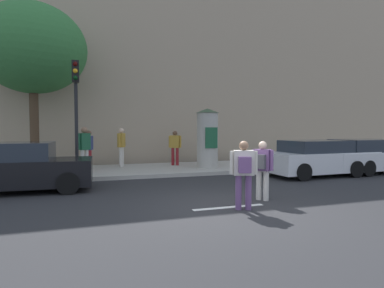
# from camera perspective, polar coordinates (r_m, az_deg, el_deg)

# --- Properties ---
(ground_plane) EXTENTS (80.00, 80.00, 0.00)m
(ground_plane) POSITION_cam_1_polar(r_m,az_deg,el_deg) (7.85, 6.50, -11.05)
(ground_plane) COLOR #2B2B2D
(sidewalk_curb) EXTENTS (36.00, 4.00, 0.15)m
(sidewalk_curb) POSITION_cam_1_polar(r_m,az_deg,el_deg) (14.39, -5.40, -4.47)
(sidewalk_curb) COLOR #B2ADA3
(sidewalk_curb) RESTS_ON ground_plane
(lane_markings) EXTENTS (25.80, 0.16, 0.01)m
(lane_markings) POSITION_cam_1_polar(r_m,az_deg,el_deg) (7.85, 6.50, -11.02)
(lane_markings) COLOR silver
(lane_markings) RESTS_ON ground_plane
(building_backdrop) EXTENTS (36.00, 5.00, 10.55)m
(building_backdrop) POSITION_cam_1_polar(r_m,az_deg,el_deg) (19.49, -8.89, 12.72)
(building_backdrop) COLOR tan
(building_backdrop) RESTS_ON ground_plane
(traffic_light) EXTENTS (0.24, 0.45, 4.10)m
(traffic_light) POSITION_cam_1_polar(r_m,az_deg,el_deg) (12.20, -19.81, 7.49)
(traffic_light) COLOR black
(traffic_light) RESTS_ON sidewalk_curb
(poster_column) EXTENTS (1.03, 1.03, 2.62)m
(poster_column) POSITION_cam_1_polar(r_m,az_deg,el_deg) (14.34, 2.74, 1.14)
(poster_column) COLOR #B2ADA3
(poster_column) RESTS_ON sidewalk_curb
(street_tree) EXTENTS (4.19, 4.19, 6.70)m
(street_tree) POSITION_cam_1_polar(r_m,az_deg,el_deg) (14.85, -26.31, 14.79)
(street_tree) COLOR #4C3826
(street_tree) RESTS_ON sidewalk_curb
(pedestrian_tallest) EXTENTS (0.61, 0.48, 1.59)m
(pedestrian_tallest) POSITION_cam_1_polar(r_m,az_deg,el_deg) (7.50, 9.12, -4.36)
(pedestrian_tallest) COLOR #724C84
(pedestrian_tallest) RESTS_ON ground_plane
(pedestrian_near_pole) EXTENTS (0.51, 0.51, 1.54)m
(pedestrian_near_pole) POSITION_cam_1_polar(r_m,az_deg,el_deg) (8.59, 12.29, -3.74)
(pedestrian_near_pole) COLOR silver
(pedestrian_near_pole) RESTS_ON ground_plane
(pedestrian_with_backpack) EXTENTS (0.53, 0.45, 1.63)m
(pedestrian_with_backpack) POSITION_cam_1_polar(r_m,az_deg,el_deg) (15.22, -3.02, -0.18)
(pedestrian_with_backpack) COLOR maroon
(pedestrian_with_backpack) RESTS_ON sidewalk_curb
(pedestrian_in_red_top) EXTENTS (0.48, 0.44, 1.79)m
(pedestrian_in_red_top) POSITION_cam_1_polar(r_m,az_deg,el_deg) (13.19, -18.46, -0.32)
(pedestrian_in_red_top) COLOR silver
(pedestrian_in_red_top) RESTS_ON sidewalk_curb
(pedestrian_with_bag) EXTENTS (0.36, 0.59, 1.65)m
(pedestrian_with_bag) POSITION_cam_1_polar(r_m,az_deg,el_deg) (14.21, -17.73, -0.46)
(pedestrian_with_bag) COLOR maroon
(pedestrian_with_bag) RESTS_ON sidewalk_curb
(pedestrian_in_light_jacket) EXTENTS (0.41, 0.56, 1.76)m
(pedestrian_in_light_jacket) POSITION_cam_1_polar(r_m,az_deg,el_deg) (15.00, -12.36, 0.04)
(pedestrian_in_light_jacket) COLOR silver
(pedestrian_in_light_jacket) RESTS_ON sidewalk_curb
(parked_car_blue) EXTENTS (4.28, 2.08, 1.46)m
(parked_car_blue) POSITION_cam_1_polar(r_m,az_deg,el_deg) (10.89, -28.71, -3.74)
(parked_car_blue) COLOR black
(parked_car_blue) RESTS_ON ground_plane
(parked_car_silver) EXTENTS (4.56, 2.14, 1.41)m
(parked_car_silver) POSITION_cam_1_polar(r_m,az_deg,el_deg) (13.85, 21.53, -2.37)
(parked_car_silver) COLOR silver
(parked_car_silver) RESTS_ON ground_plane
(parked_car_red) EXTENTS (4.31, 1.98, 1.42)m
(parked_car_red) POSITION_cam_1_polar(r_m,az_deg,el_deg) (15.50, 28.38, -1.98)
(parked_car_red) COLOR silver
(parked_car_red) RESTS_ON ground_plane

